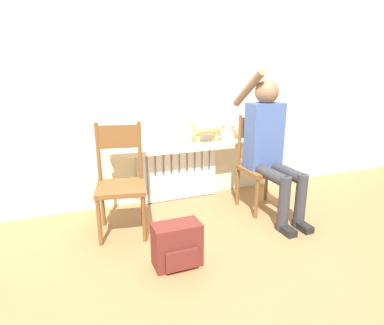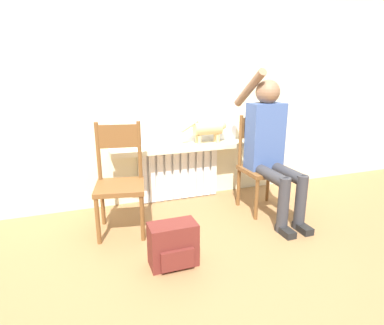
% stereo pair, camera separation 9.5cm
% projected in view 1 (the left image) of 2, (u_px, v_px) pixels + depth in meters
% --- Properties ---
extents(ground_plane, '(12.00, 12.00, 0.00)m').
position_uv_depth(ground_plane, '(226.00, 250.00, 2.55)').
color(ground_plane, olive).
extents(wall_with_window, '(7.00, 0.06, 2.70)m').
position_uv_depth(wall_with_window, '(174.00, 73.00, 3.28)').
color(wall_with_window, beige).
rests_on(wall_with_window, ground_plane).
extents(radiator, '(0.88, 0.08, 0.57)m').
position_uv_depth(radiator, '(178.00, 174.00, 3.51)').
color(radiator, white).
rests_on(radiator, ground_plane).
extents(windowsill, '(1.46, 0.25, 0.05)m').
position_uv_depth(windowsill, '(180.00, 148.00, 3.35)').
color(windowsill, beige).
rests_on(windowsill, radiator).
extents(window_glass, '(1.40, 0.01, 1.14)m').
position_uv_depth(window_glass, '(175.00, 89.00, 3.29)').
color(window_glass, white).
rests_on(window_glass, windowsill).
extents(chair_left, '(0.48, 0.48, 0.95)m').
position_uv_depth(chair_left, '(121.00, 180.00, 2.74)').
color(chair_left, brown).
rests_on(chair_left, ground_plane).
extents(chair_right, '(0.41, 0.41, 0.95)m').
position_uv_depth(chair_right, '(261.00, 163.00, 3.24)').
color(chair_right, brown).
rests_on(chair_right, ground_plane).
extents(person, '(0.36, 1.04, 1.40)m').
position_uv_depth(person, '(270.00, 142.00, 3.06)').
color(person, '#333338').
rests_on(person, ground_plane).
extents(cat, '(0.52, 0.14, 0.26)m').
position_uv_depth(cat, '(207.00, 129.00, 3.41)').
color(cat, '#DBB77A').
rests_on(cat, windowsill).
extents(backpack, '(0.34, 0.22, 0.32)m').
position_uv_depth(backpack, '(177.00, 245.00, 2.31)').
color(backpack, maroon).
rests_on(backpack, ground_plane).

